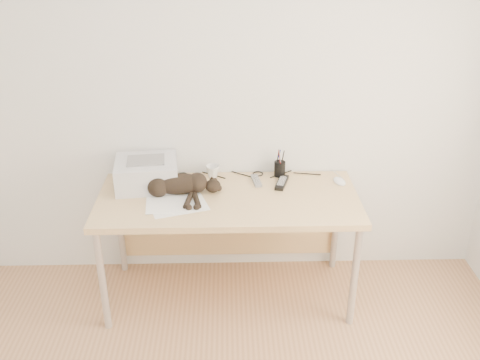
{
  "coord_description": "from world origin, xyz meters",
  "views": [
    {
      "loc": [
        -0.0,
        -1.49,
        2.3
      ],
      "look_at": [
        0.07,
        1.34,
        0.88
      ],
      "focal_mm": 40.0,
      "sensor_mm": 36.0,
      "label": 1
    }
  ],
  "objects_px": {
    "printer": "(147,173)",
    "pen_cup": "(280,169)",
    "desk": "(228,209)",
    "cat": "(176,185)",
    "mug": "(213,171)",
    "mouse": "(340,179)"
  },
  "relations": [
    {
      "from": "printer",
      "to": "mug",
      "type": "distance_m",
      "value": 0.43
    },
    {
      "from": "mug",
      "to": "printer",
      "type": "bearing_deg",
      "value": -165.06
    },
    {
      "from": "cat",
      "to": "mug",
      "type": "distance_m",
      "value": 0.32
    },
    {
      "from": "desk",
      "to": "mouse",
      "type": "distance_m",
      "value": 0.74
    },
    {
      "from": "desk",
      "to": "cat",
      "type": "height_order",
      "value": "cat"
    },
    {
      "from": "printer",
      "to": "pen_cup",
      "type": "relative_size",
      "value": 2.22
    },
    {
      "from": "printer",
      "to": "mouse",
      "type": "xyz_separation_m",
      "value": [
        1.23,
        0.02,
        -0.07
      ]
    },
    {
      "from": "desk",
      "to": "cat",
      "type": "relative_size",
      "value": 2.59
    },
    {
      "from": "desk",
      "to": "cat",
      "type": "xyz_separation_m",
      "value": [
        -0.32,
        -0.04,
        0.19
      ]
    },
    {
      "from": "printer",
      "to": "pen_cup",
      "type": "xyz_separation_m",
      "value": [
        0.85,
        0.12,
        -0.04
      ]
    },
    {
      "from": "cat",
      "to": "mouse",
      "type": "xyz_separation_m",
      "value": [
        1.04,
        0.14,
        -0.04
      ]
    },
    {
      "from": "mug",
      "to": "pen_cup",
      "type": "relative_size",
      "value": 0.47
    },
    {
      "from": "printer",
      "to": "pen_cup",
      "type": "distance_m",
      "value": 0.86
    },
    {
      "from": "cat",
      "to": "pen_cup",
      "type": "height_order",
      "value": "pen_cup"
    },
    {
      "from": "cat",
      "to": "mouse",
      "type": "height_order",
      "value": "cat"
    },
    {
      "from": "desk",
      "to": "cat",
      "type": "distance_m",
      "value": 0.37
    },
    {
      "from": "pen_cup",
      "to": "mouse",
      "type": "bearing_deg",
      "value": -15.45
    },
    {
      "from": "cat",
      "to": "mug",
      "type": "xyz_separation_m",
      "value": [
        0.22,
        0.23,
        -0.02
      ]
    },
    {
      "from": "mug",
      "to": "mouse",
      "type": "bearing_deg",
      "value": -6.59
    },
    {
      "from": "mug",
      "to": "pen_cup",
      "type": "bearing_deg",
      "value": 1.3
    },
    {
      "from": "printer",
      "to": "mouse",
      "type": "distance_m",
      "value": 1.23
    },
    {
      "from": "printer",
      "to": "cat",
      "type": "bearing_deg",
      "value": -32.47
    }
  ]
}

